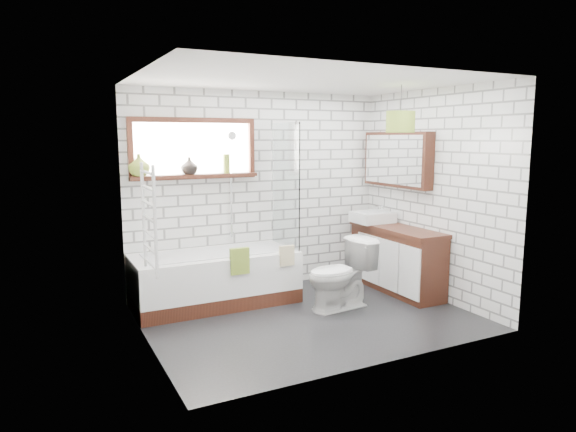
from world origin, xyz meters
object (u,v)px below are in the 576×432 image
toilet (340,274)px  bathtub (215,278)px  vanity (396,259)px  basin (372,217)px  pendant (400,122)px

toilet → bathtub: bearing=-128.7°
vanity → toilet: bearing=-165.1°
toilet → basin: bearing=121.5°
vanity → basin: size_ratio=2.97×
toilet → pendant: size_ratio=2.52×
bathtub → basin: 2.24m
pendant → basin: bearing=70.6°
bathtub → toilet: size_ratio=2.35×
vanity → toilet: size_ratio=1.79×
basin → toilet: size_ratio=0.60×
basin → pendant: bearing=-109.4°
toilet → pendant: bearing=67.6°
basin → pendant: pendant is taller
bathtub → basin: bearing=-2.1°
bathtub → basin: (2.16, -0.08, 0.58)m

